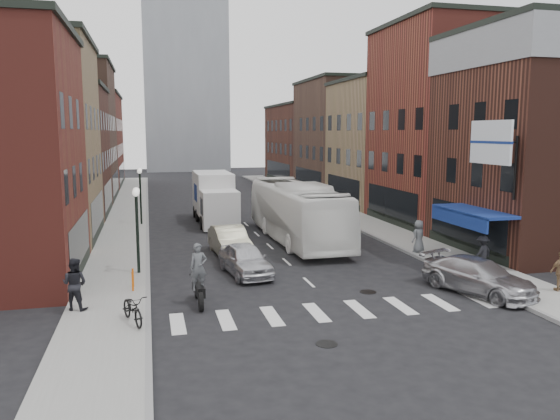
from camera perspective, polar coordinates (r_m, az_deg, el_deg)
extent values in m
plane|color=black|center=(23.71, 3.73, -8.20)|extent=(160.00, 160.00, 0.00)
cube|color=gray|center=(44.23, -15.64, -0.72)|extent=(3.00, 74.00, 0.15)
cube|color=gray|center=(46.78, 5.64, 0.02)|extent=(3.00, 74.00, 0.15)
cube|color=gray|center=(44.21, -13.70, -0.75)|extent=(0.20, 74.00, 0.16)
cube|color=gray|center=(46.32, 3.88, -0.14)|extent=(0.20, 74.00, 0.16)
cube|color=silver|center=(21.00, 6.21, -10.41)|extent=(12.00, 2.20, 0.01)
cube|color=black|center=(26.87, -20.22, -3.23)|extent=(0.08, 7.20, 2.20)
cube|color=#997F54|center=(36.63, -26.69, 6.25)|extent=(10.00, 10.00, 12.00)
cube|color=black|center=(36.20, -18.55, -0.32)|extent=(0.08, 8.00, 2.20)
cube|color=#411F17|center=(46.45, -23.87, 5.41)|extent=(10.00, 10.00, 10.00)
cube|color=black|center=(46.09, -17.52, 1.47)|extent=(0.08, 8.00, 2.20)
cube|color=black|center=(46.55, -24.24, 11.74)|extent=(10.30, 10.20, 0.30)
cube|color=#4A3025|center=(57.28, -22.03, 7.40)|extent=(10.00, 12.00, 13.00)
cube|color=black|center=(57.01, -16.81, 2.71)|extent=(0.08, 9.60, 2.20)
cube|color=black|center=(57.65, -22.39, 14.02)|extent=(10.30, 12.20, 0.30)
cube|color=maroon|center=(71.18, -20.37, 6.72)|extent=(10.00, 16.00, 11.00)
cube|color=black|center=(70.95, -16.22, 3.74)|extent=(0.08, 12.80, 2.20)
cube|color=black|center=(71.31, -20.60, 11.25)|extent=(10.30, 16.20, 0.30)
cube|color=#411F17|center=(34.11, 26.33, 6.20)|extent=(10.00, 9.00, 12.00)
cube|color=black|center=(31.56, 18.86, -1.53)|extent=(0.08, 7.20, 2.20)
cube|color=black|center=(34.54, 27.00, 16.43)|extent=(10.30, 9.20, 0.30)
cube|color=maroon|center=(41.85, 18.00, 8.22)|extent=(10.00, 10.00, 14.00)
cube|color=black|center=(39.80, 11.54, 0.68)|extent=(0.08, 8.00, 2.20)
cube|color=black|center=(42.51, 18.44, 17.89)|extent=(10.30, 10.20, 0.30)
cube|color=#997F54|center=(50.66, 11.97, 6.66)|extent=(10.00, 10.00, 11.00)
cube|color=black|center=(48.97, 6.57, 2.17)|extent=(0.08, 8.00, 2.20)
cube|color=black|center=(50.85, 12.17, 13.04)|extent=(10.30, 10.20, 0.30)
cube|color=#4A3025|center=(60.76, 7.48, 7.46)|extent=(10.00, 12.00, 12.00)
cube|color=black|center=(59.37, 2.91, 3.25)|extent=(0.08, 9.60, 2.20)
cube|color=black|center=(61.00, 7.59, 13.25)|extent=(10.30, 12.20, 0.30)
cube|color=#411F17|center=(74.01, 3.54, 6.86)|extent=(10.00, 16.00, 10.00)
cube|color=black|center=(72.86, -0.23, 4.17)|extent=(0.08, 12.80, 2.20)
cube|color=black|center=(74.08, 3.58, 10.84)|extent=(10.30, 16.20, 0.30)
cube|color=navy|center=(29.25, 19.53, -0.12)|extent=(1.80, 5.00, 0.15)
cube|color=navy|center=(28.84, 18.09, -0.86)|extent=(0.10, 5.00, 0.70)
cylinder|color=black|center=(27.85, 23.39, 4.05)|extent=(0.12, 0.12, 3.00)
cylinder|color=black|center=(27.39, 22.35, 6.57)|extent=(1.40, 0.08, 0.08)
cube|color=silver|center=(26.99, 21.14, 6.62)|extent=(0.12, 3.00, 2.00)
cube|color=#9399A0|center=(101.60, -10.08, 18.44)|extent=(14.00, 14.00, 50.00)
cylinder|color=black|center=(26.13, -14.67, -2.41)|extent=(0.14, 0.14, 4.00)
cylinder|color=black|center=(25.84, -14.83, 1.96)|extent=(0.06, 0.90, 0.06)
sphere|color=white|center=(25.40, -14.84, 1.74)|extent=(0.32, 0.32, 0.32)
sphere|color=white|center=(26.30, -14.80, 1.95)|extent=(0.32, 0.32, 0.32)
cylinder|color=black|center=(39.98, -14.36, 1.20)|extent=(0.14, 0.14, 4.00)
cylinder|color=black|center=(39.79, -14.46, 4.06)|extent=(0.06, 0.90, 0.06)
sphere|color=white|center=(39.35, -14.47, 3.94)|extent=(0.32, 0.32, 0.32)
sphere|color=white|center=(40.24, -14.45, 4.03)|extent=(0.32, 0.32, 0.32)
cylinder|color=#D8590C|center=(23.52, -15.14, -7.21)|extent=(0.08, 0.08, 0.80)
cylinder|color=#D8590C|center=(24.10, -15.11, -6.84)|extent=(0.08, 0.08, 0.80)
cube|color=silver|center=(37.68, -6.32, 0.06)|extent=(2.49, 2.69, 2.58)
cube|color=black|center=(37.65, -6.32, 0.45)|extent=(2.53, 1.46, 1.14)
cube|color=silver|center=(41.45, -7.03, 1.87)|extent=(2.60, 5.38, 2.99)
cube|color=navy|center=(41.45, -7.03, 1.87)|extent=(2.63, 2.08, 1.24)
cube|color=black|center=(41.47, -6.96, -0.50)|extent=(2.30, 6.72, 0.36)
cylinder|color=black|center=(37.90, -8.12, -1.35)|extent=(0.29, 0.93, 0.93)
cylinder|color=black|center=(38.19, -4.57, -1.22)|extent=(0.29, 0.93, 0.93)
cylinder|color=black|center=(41.35, -8.59, -0.56)|extent=(0.29, 0.93, 0.93)
cylinder|color=black|center=(41.62, -5.34, -0.45)|extent=(0.29, 0.93, 0.93)
cylinder|color=black|center=(43.39, -8.84, -0.16)|extent=(0.29, 0.93, 0.93)
cylinder|color=black|center=(43.65, -5.73, -0.05)|extent=(0.29, 0.93, 0.93)
cylinder|color=black|center=(22.52, -8.67, -8.20)|extent=(0.16, 0.73, 0.73)
cylinder|color=black|center=(20.92, -8.26, -9.46)|extent=(0.16, 0.73, 0.73)
cube|color=black|center=(21.65, -8.49, -8.19)|extent=(0.40, 1.36, 0.39)
cube|color=black|center=(22.12, -8.66, -6.64)|extent=(0.62, 0.12, 0.07)
imported|color=#4D5054|center=(21.30, -8.51, -5.90)|extent=(0.71, 0.50, 1.84)
imported|color=white|center=(33.51, 1.76, -0.17)|extent=(3.23, 13.10, 3.64)
imported|color=silver|center=(25.76, -3.67, -5.17)|extent=(2.31, 4.54, 1.48)
imported|color=#B2AE90|center=(29.89, -5.28, -3.24)|extent=(1.94, 4.83, 1.56)
imported|color=#B3B3B8|center=(24.26, 20.01, -6.53)|extent=(3.62, 5.40, 1.45)
imported|color=black|center=(19.70, -15.13, -9.90)|extent=(1.27, 2.07, 1.02)
imported|color=black|center=(21.63, -20.67, -7.24)|extent=(1.09, 0.88, 1.95)
imported|color=black|center=(27.89, 20.41, -4.16)|extent=(1.17, 0.84, 1.63)
imported|color=#595D61|center=(30.68, 14.29, -2.67)|extent=(1.03, 0.89, 1.78)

